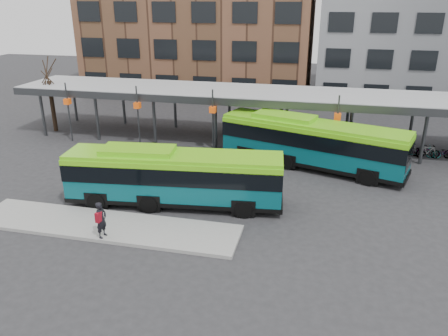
% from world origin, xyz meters
% --- Properties ---
extents(ground, '(120.00, 120.00, 0.00)m').
position_xyz_m(ground, '(0.00, 0.00, 0.00)').
color(ground, '#28282B').
rests_on(ground, ground).
extents(boarding_island, '(14.00, 3.00, 0.18)m').
position_xyz_m(boarding_island, '(-5.50, -3.00, 0.09)').
color(boarding_island, gray).
rests_on(boarding_island, ground).
extents(canopy, '(40.00, 6.53, 4.80)m').
position_xyz_m(canopy, '(-0.06, 12.87, 3.91)').
color(canopy, '#999B9E').
rests_on(canopy, ground).
extents(tree, '(1.64, 1.64, 5.60)m').
position_xyz_m(tree, '(-18.00, 12.00, 2.43)').
color(tree, black).
rests_on(tree, ground).
extents(building_grey, '(24.00, 14.00, 20.00)m').
position_xyz_m(building_grey, '(16.00, 32.00, 10.00)').
color(building_grey, slate).
rests_on(building_grey, ground).
extents(bus_front, '(12.27, 3.87, 3.33)m').
position_xyz_m(bus_front, '(-2.91, 0.41, 1.73)').
color(bus_front, '#074E57').
rests_on(bus_front, ground).
extents(bus_rear, '(12.91, 6.40, 3.50)m').
position_xyz_m(bus_rear, '(4.36, 8.16, 1.82)').
color(bus_rear, '#074E57').
rests_on(bus_rear, ground).
extents(pedestrian, '(0.53, 0.72, 1.83)m').
position_xyz_m(pedestrian, '(-5.00, -4.18, 1.11)').
color(pedestrian, black).
rests_on(pedestrian, boarding_island).
extents(bike_rack, '(5.54, 1.37, 1.03)m').
position_xyz_m(bike_rack, '(12.78, 12.01, 0.48)').
color(bike_rack, slate).
rests_on(bike_rack, ground).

